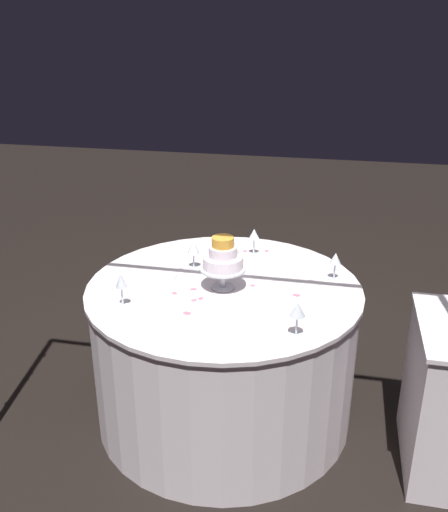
# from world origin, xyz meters

# --- Properties ---
(ground_plane) EXTENTS (12.00, 12.00, 0.00)m
(ground_plane) POSITION_xyz_m (0.00, 0.00, 0.00)
(ground_plane) COLOR black
(decorative_arch) EXTENTS (2.26, 0.06, 2.24)m
(decorative_arch) POSITION_xyz_m (-0.00, 0.54, 1.48)
(decorative_arch) COLOR #B7B29E
(decorative_arch) RESTS_ON ground
(main_table) EXTENTS (1.32, 1.32, 0.73)m
(main_table) POSITION_xyz_m (0.00, 0.00, 0.37)
(main_table) COLOR white
(main_table) RESTS_ON ground
(tiered_cake) EXTENTS (0.22, 0.22, 0.26)m
(tiered_cake) POSITION_xyz_m (0.00, 0.03, 0.89)
(tiered_cake) COLOR silver
(tiered_cake) RESTS_ON main_table
(wine_glass_0) EXTENTS (0.06, 0.06, 0.15)m
(wine_glass_0) POSITION_xyz_m (0.20, -0.18, 0.84)
(wine_glass_0) COLOR silver
(wine_glass_0) RESTS_ON main_table
(wine_glass_1) EXTENTS (0.06, 0.06, 0.15)m
(wine_glass_1) POSITION_xyz_m (-0.38, 0.39, 0.85)
(wine_glass_1) COLOR silver
(wine_glass_1) RESTS_ON main_table
(wine_glass_2) EXTENTS (0.06, 0.06, 0.14)m
(wine_glass_2) POSITION_xyz_m (-0.51, -0.19, 0.84)
(wine_glass_2) COLOR silver
(wine_glass_2) RESTS_ON main_table
(wine_glass_3) EXTENTS (0.06, 0.06, 0.15)m
(wine_glass_3) POSITION_xyz_m (-0.08, -0.42, 0.84)
(wine_glass_3) COLOR silver
(wine_glass_3) RESTS_ON main_table
(wine_glass_4) EXTENTS (0.06, 0.06, 0.16)m
(wine_glass_4) POSITION_xyz_m (0.40, 0.29, 0.85)
(wine_glass_4) COLOR silver
(wine_glass_4) RESTS_ON main_table
(cake_knife) EXTENTS (0.04, 0.30, 0.01)m
(cake_knife) POSITION_xyz_m (0.25, 0.07, 0.74)
(cake_knife) COLOR silver
(cake_knife) RESTS_ON main_table
(rose_petal_0) EXTENTS (0.04, 0.03, 0.00)m
(rose_petal_0) POSITION_xyz_m (-0.35, 0.03, 0.74)
(rose_petal_0) COLOR #EA6B84
(rose_petal_0) RESTS_ON main_table
(rose_petal_1) EXTENTS (0.03, 0.02, 0.00)m
(rose_petal_1) POSITION_xyz_m (-0.02, -0.45, 0.74)
(rose_petal_1) COLOR #EA6B84
(rose_petal_1) RESTS_ON main_table
(rose_petal_2) EXTENTS (0.04, 0.03, 0.00)m
(rose_petal_2) POSITION_xyz_m (0.13, 0.07, 0.74)
(rose_petal_2) COLOR #EA6B84
(rose_petal_2) RESTS_ON main_table
(rose_petal_3) EXTENTS (0.03, 0.03, 0.00)m
(rose_petal_3) POSITION_xyz_m (-0.13, -0.03, 0.74)
(rose_petal_3) COLOR #EA6B84
(rose_petal_3) RESTS_ON main_table
(rose_petal_4) EXTENTS (0.03, 0.04, 0.00)m
(rose_petal_4) POSITION_xyz_m (-0.14, -0.48, 0.74)
(rose_petal_4) COLOR #EA6B84
(rose_petal_4) RESTS_ON main_table
(rose_petal_5) EXTENTS (0.04, 0.04, 0.00)m
(rose_petal_5) POSITION_xyz_m (0.00, -0.20, 0.74)
(rose_petal_5) COLOR #EA6B84
(rose_petal_5) RESTS_ON main_table
(rose_petal_6) EXTENTS (0.04, 0.03, 0.00)m
(rose_petal_6) POSITION_xyz_m (0.10, 0.30, 0.74)
(rose_petal_6) COLOR #EA6B84
(rose_petal_6) RESTS_ON main_table
(rose_petal_7) EXTENTS (0.04, 0.03, 0.00)m
(rose_petal_7) POSITION_xyz_m (0.10, 0.18, 0.74)
(rose_petal_7) COLOR #EA6B84
(rose_petal_7) RESTS_ON main_table
(rose_petal_8) EXTENTS (0.04, 0.04, 0.00)m
(rose_petal_8) POSITION_xyz_m (0.21, 0.13, 0.74)
(rose_petal_8) COLOR #EA6B84
(rose_petal_8) RESTS_ON main_table
(rose_petal_9) EXTENTS (0.03, 0.02, 0.00)m
(rose_petal_9) POSITION_xyz_m (-0.03, -0.31, 0.74)
(rose_petal_9) COLOR #EA6B84
(rose_petal_9) RESTS_ON main_table
(rose_petal_10) EXTENTS (0.03, 0.03, 0.00)m
(rose_petal_10) POSITION_xyz_m (0.08, 0.15, 0.74)
(rose_petal_10) COLOR #EA6B84
(rose_petal_10) RESTS_ON main_table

